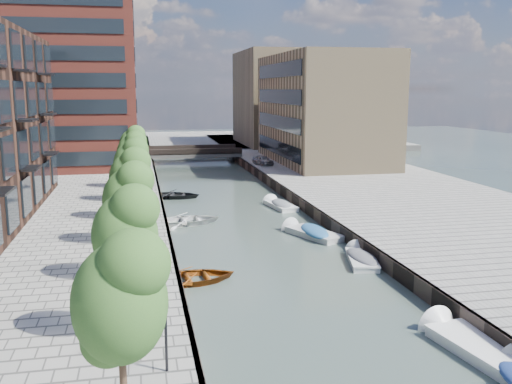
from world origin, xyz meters
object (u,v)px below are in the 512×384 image
object	(u,v)px
car	(263,160)
motorboat_4	(279,205)
tree_0	(120,295)
tree_1	(125,230)
tree_4	(131,162)
tree_6	(132,144)
tree_5	(131,152)
sloop_4	(174,198)
motorboat_2	(472,347)
sloop_3	(188,224)
tree_2	(128,196)
bridge	(194,153)
tree_3	(129,176)
motorboat_3	(310,233)
sloop_2	(194,282)
motorboat_1	(361,258)

from	to	relation	value
car	motorboat_4	bearing A→B (deg)	-115.87
car	tree_0	bearing A→B (deg)	-123.40
tree_1	car	size ratio (longest dim) A/B	1.64
tree_1	tree_4	xyz separation A→B (m)	(0.00, 21.00, 0.00)
tree_6	tree_5	bearing A→B (deg)	-90.00
tree_4	sloop_4	world-z (taller)	tree_4
tree_6	car	xyz separation A→B (m)	(16.08, 14.03, -3.69)
tree_4	sloop_4	size ratio (longest dim) A/B	1.19
motorboat_2	car	size ratio (longest dim) A/B	1.65
sloop_3	tree_2	bearing A→B (deg)	158.05
bridge	car	distance (m)	14.17
tree_1	tree_3	xyz separation A→B (m)	(0.00, 14.00, 0.00)
motorboat_2	tree_0	bearing A→B (deg)	-159.24
tree_1	motorboat_2	xyz separation A→B (m)	(13.74, -1.79, -5.20)
tree_4	sloop_4	xyz separation A→B (m)	(3.88, 13.06, -5.31)
tree_3	motorboat_2	size ratio (longest dim) A/B	1.00
tree_2	bridge	bearing A→B (deg)	81.05
tree_0	tree_5	size ratio (longest dim) A/B	1.00
sloop_3	car	world-z (taller)	car
bridge	motorboat_3	size ratio (longest dim) A/B	2.39
tree_5	motorboat_3	world-z (taller)	tree_5
tree_6	motorboat_2	xyz separation A→B (m)	(13.74, -36.79, -5.20)
bridge	sloop_4	world-z (taller)	bridge
tree_4	motorboat_4	size ratio (longest dim) A/B	1.22
tree_5	sloop_3	size ratio (longest dim) A/B	1.16
tree_2	sloop_3	bearing A→B (deg)	75.01
tree_2	tree_5	distance (m)	21.00
tree_2	motorboat_3	distance (m)	17.09
sloop_2	motorboat_1	distance (m)	10.75
sloop_2	sloop_3	size ratio (longest dim) A/B	0.93
tree_3	tree_5	world-z (taller)	same
tree_2	motorboat_1	distance (m)	15.29
tree_0	tree_2	world-z (taller)	same
bridge	motorboat_4	distance (m)	33.64
tree_5	tree_6	bearing A→B (deg)	90.00
tree_6	tree_2	bearing A→B (deg)	-90.00
tree_3	sloop_4	distance (m)	21.11
tree_3	sloop_4	world-z (taller)	tree_3
tree_5	tree_2	bearing A→B (deg)	-90.00
bridge	car	world-z (taller)	bridge
tree_2	tree_4	bearing A→B (deg)	90.00
sloop_2	motorboat_3	xyz separation A→B (m)	(9.31, 8.44, 0.21)
bridge	sloop_2	size ratio (longest dim) A/B	2.73
motorboat_2	car	world-z (taller)	car
motorboat_1	sloop_2	bearing A→B (deg)	-170.32
tree_5	motorboat_4	size ratio (longest dim) A/B	1.22
tree_4	motorboat_1	bearing A→B (deg)	-36.55
tree_0	tree_6	bearing A→B (deg)	90.00
sloop_4	motorboat_1	xyz separation A→B (m)	(10.05, -23.38, 0.19)
tree_0	sloop_4	size ratio (longest dim) A/B	1.19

